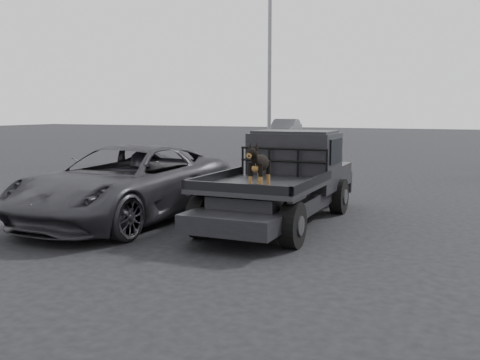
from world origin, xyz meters
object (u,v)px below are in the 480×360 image
at_px(flatbed_ute, 280,201).
at_px(parked_suv, 127,183).
at_px(floodlight_near, 270,2).
at_px(distant_car_a, 285,130).
at_px(dog, 260,167).

bearing_deg(flatbed_ute, parked_suv, -163.40).
height_order(flatbed_ute, floodlight_near, floodlight_near).
xyz_separation_m(parked_suv, distant_car_a, (-6.51, 28.71, 0.04)).
distance_m(flatbed_ute, parked_suv, 3.12).
relative_size(flatbed_ute, dog, 7.30).
distance_m(parked_suv, floodlight_near, 16.33).
relative_size(flatbed_ute, parked_suv, 1.00).
bearing_deg(dog, flatbed_ute, 97.10).
distance_m(parked_suv, distant_car_a, 29.44).
distance_m(dog, parked_suv, 3.29).
bearing_deg(floodlight_near, parked_suv, -80.37).
relative_size(dog, floodlight_near, 0.06).
xyz_separation_m(flatbed_ute, dog, (0.19, -1.56, 0.83)).
bearing_deg(floodlight_near, distant_car_a, 106.03).
xyz_separation_m(flatbed_ute, distant_car_a, (-9.48, 27.82, 0.33)).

